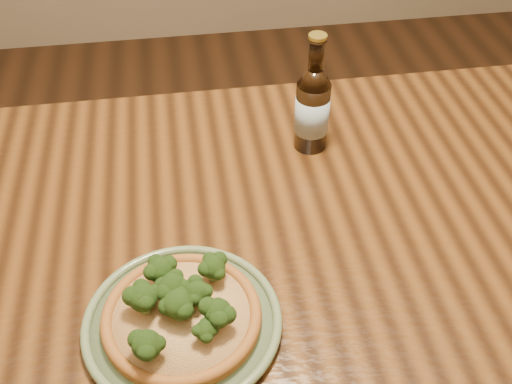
{
  "coord_description": "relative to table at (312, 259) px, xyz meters",
  "views": [
    {
      "loc": [
        -0.21,
        -0.6,
        1.49
      ],
      "look_at": [
        -0.1,
        0.12,
        0.82
      ],
      "focal_mm": 42.0,
      "sensor_mm": 36.0,
      "label": 1
    }
  ],
  "objects": [
    {
      "name": "table",
      "position": [
        0.0,
        0.0,
        0.0
      ],
      "size": [
        1.6,
        0.9,
        0.75
      ],
      "color": "#4E2C10",
      "rests_on": "ground"
    },
    {
      "name": "plate",
      "position": [
        -0.24,
        -0.18,
        0.1
      ],
      "size": [
        0.29,
        0.29,
        0.02
      ],
      "rotation": [
        0.0,
        0.0,
        0.36
      ],
      "color": "#60724F",
      "rests_on": "table"
    },
    {
      "name": "pizza",
      "position": [
        -0.24,
        -0.17,
        0.12
      ],
      "size": [
        0.23,
        0.23,
        0.07
      ],
      "rotation": [
        0.0,
        0.0,
        -0.31
      ],
      "color": "#975822",
      "rests_on": "plate"
    },
    {
      "name": "beer_bottle",
      "position": [
        0.04,
        0.22,
        0.18
      ],
      "size": [
        0.07,
        0.07,
        0.24
      ],
      "rotation": [
        0.0,
        0.0,
        0.37
      ],
      "color": "black",
      "rests_on": "table"
    }
  ]
}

